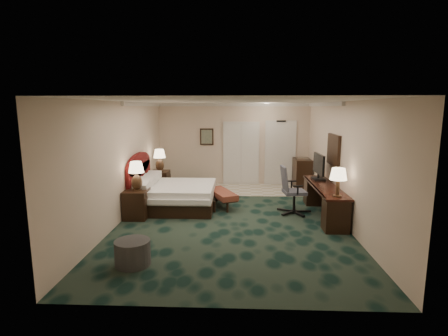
{
  "coord_description": "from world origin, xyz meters",
  "views": [
    {
      "loc": [
        0.16,
        -7.88,
        2.56
      ],
      "look_at": [
        -0.19,
        0.6,
        1.09
      ],
      "focal_mm": 28.0,
      "sensor_mm": 36.0,
      "label": 1
    }
  ],
  "objects_px": {
    "bed_bench": "(222,199)",
    "desk": "(324,201)",
    "lamp_near": "(137,176)",
    "bed": "(176,196)",
    "ottoman": "(133,253)",
    "desk_chair": "(294,190)",
    "minibar": "(302,173)",
    "nightstand_far": "(160,182)",
    "nightstand_near": "(137,204)",
    "lamp_far": "(160,160)",
    "tv": "(319,167)"
  },
  "relations": [
    {
      "from": "desk_chair",
      "to": "minibar",
      "type": "distance_m",
      "value": 2.85
    },
    {
      "from": "nightstand_far",
      "to": "tv",
      "type": "distance_m",
      "value": 4.72
    },
    {
      "from": "bed_bench",
      "to": "desk",
      "type": "xyz_separation_m",
      "value": [
        2.47,
        -0.71,
        0.16
      ]
    },
    {
      "from": "bed",
      "to": "lamp_far",
      "type": "height_order",
      "value": "lamp_far"
    },
    {
      "from": "bed_bench",
      "to": "lamp_far",
      "type": "bearing_deg",
      "value": 119.62
    },
    {
      "from": "nightstand_far",
      "to": "lamp_far",
      "type": "bearing_deg",
      "value": -69.23
    },
    {
      "from": "nightstand_near",
      "to": "nightstand_far",
      "type": "distance_m",
      "value": 2.48
    },
    {
      "from": "lamp_near",
      "to": "ottoman",
      "type": "height_order",
      "value": "lamp_near"
    },
    {
      "from": "nightstand_far",
      "to": "desk_chair",
      "type": "distance_m",
      "value": 4.24
    },
    {
      "from": "nightstand_far",
      "to": "lamp_far",
      "type": "distance_m",
      "value": 0.67
    },
    {
      "from": "lamp_far",
      "to": "ottoman",
      "type": "xyz_separation_m",
      "value": [
        0.63,
        -4.9,
        -0.79
      ]
    },
    {
      "from": "desk",
      "to": "tv",
      "type": "xyz_separation_m",
      "value": [
        -0.0,
        0.68,
        0.7
      ]
    },
    {
      "from": "bed_bench",
      "to": "desk",
      "type": "distance_m",
      "value": 2.57
    },
    {
      "from": "lamp_near",
      "to": "bed_bench",
      "type": "xyz_separation_m",
      "value": [
        1.92,
        1.03,
        -0.79
      ]
    },
    {
      "from": "nightstand_near",
      "to": "desk_chair",
      "type": "relative_size",
      "value": 0.56
    },
    {
      "from": "desk",
      "to": "minibar",
      "type": "xyz_separation_m",
      "value": [
        -0.0,
        2.95,
        0.1
      ]
    },
    {
      "from": "bed",
      "to": "desk",
      "type": "distance_m",
      "value": 3.67
    },
    {
      "from": "bed",
      "to": "lamp_near",
      "type": "height_order",
      "value": "lamp_near"
    },
    {
      "from": "bed",
      "to": "ottoman",
      "type": "bearing_deg",
      "value": -92.34
    },
    {
      "from": "desk_chair",
      "to": "minibar",
      "type": "bearing_deg",
      "value": 69.59
    },
    {
      "from": "bed",
      "to": "minibar",
      "type": "bearing_deg",
      "value": 33.75
    },
    {
      "from": "lamp_near",
      "to": "nightstand_far",
      "type": "bearing_deg",
      "value": 90.66
    },
    {
      "from": "ottoman",
      "to": "nightstand_far",
      "type": "bearing_deg",
      "value": 97.49
    },
    {
      "from": "lamp_far",
      "to": "bed_bench",
      "type": "bearing_deg",
      "value": -35.85
    },
    {
      "from": "lamp_near",
      "to": "minibar",
      "type": "distance_m",
      "value": 5.5
    },
    {
      "from": "lamp_far",
      "to": "desk",
      "type": "height_order",
      "value": "lamp_far"
    },
    {
      "from": "bed_bench",
      "to": "ottoman",
      "type": "height_order",
      "value": "ottoman"
    },
    {
      "from": "bed",
      "to": "minibar",
      "type": "xyz_separation_m",
      "value": [
        3.63,
        2.43,
        0.17
      ]
    },
    {
      "from": "lamp_near",
      "to": "bed",
      "type": "bearing_deg",
      "value": 48.31
    },
    {
      "from": "nightstand_far",
      "to": "ottoman",
      "type": "height_order",
      "value": "nightstand_far"
    },
    {
      "from": "bed",
      "to": "bed_bench",
      "type": "xyz_separation_m",
      "value": [
        1.17,
        0.18,
        -0.1
      ]
    },
    {
      "from": "lamp_near",
      "to": "ottoman",
      "type": "relative_size",
      "value": 1.15
    },
    {
      "from": "nightstand_near",
      "to": "lamp_far",
      "type": "xyz_separation_m",
      "value": [
        0.02,
        2.43,
        0.66
      ]
    },
    {
      "from": "lamp_near",
      "to": "desk_chair",
      "type": "distance_m",
      "value": 3.77
    },
    {
      "from": "tv",
      "to": "lamp_near",
      "type": "bearing_deg",
      "value": -169.61
    },
    {
      "from": "bed",
      "to": "desk",
      "type": "bearing_deg",
      "value": -8.2
    },
    {
      "from": "bed_bench",
      "to": "desk_chair",
      "type": "relative_size",
      "value": 1.04
    },
    {
      "from": "lamp_far",
      "to": "tv",
      "type": "xyz_separation_m",
      "value": [
        4.4,
        -1.42,
        0.08
      ]
    },
    {
      "from": "bed_bench",
      "to": "desk",
      "type": "bearing_deg",
      "value": -40.51
    },
    {
      "from": "nightstand_near",
      "to": "tv",
      "type": "bearing_deg",
      "value": 12.91
    },
    {
      "from": "bed_bench",
      "to": "nightstand_near",
      "type": "bearing_deg",
      "value": -176.54
    },
    {
      "from": "bed",
      "to": "desk_chair",
      "type": "relative_size",
      "value": 1.65
    },
    {
      "from": "tv",
      "to": "bed",
      "type": "bearing_deg",
      "value": 179.94
    },
    {
      "from": "lamp_near",
      "to": "bed_bench",
      "type": "relative_size",
      "value": 0.55
    },
    {
      "from": "ottoman",
      "to": "desk_chair",
      "type": "relative_size",
      "value": 0.5
    },
    {
      "from": "desk",
      "to": "minibar",
      "type": "bearing_deg",
      "value": 90.06
    },
    {
      "from": "nightstand_far",
      "to": "minibar",
      "type": "xyz_separation_m",
      "value": [
        4.42,
        0.8,
        0.14
      ]
    },
    {
      "from": "ottoman",
      "to": "desk_chair",
      "type": "bearing_deg",
      "value": 43.92
    },
    {
      "from": "tv",
      "to": "desk_chair",
      "type": "distance_m",
      "value": 0.97
    },
    {
      "from": "lamp_far",
      "to": "desk",
      "type": "distance_m",
      "value": 4.92
    }
  ]
}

